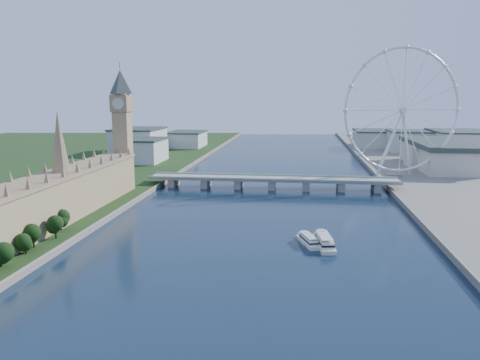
# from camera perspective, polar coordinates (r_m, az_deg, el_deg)

# --- Properties ---
(parliament_range) EXTENTS (24.00, 200.00, 70.00)m
(parliament_range) POSITION_cam_1_polar(r_m,az_deg,el_deg) (323.48, -20.80, -1.67)
(parliament_range) COLOR tan
(parliament_range) RESTS_ON ground
(big_ben) EXTENTS (20.02, 20.02, 110.00)m
(big_ben) POSITION_cam_1_polar(r_m,az_deg,el_deg) (415.67, -14.22, 7.87)
(big_ben) COLOR tan
(big_ben) RESTS_ON ground
(westminster_bridge) EXTENTS (220.00, 22.00, 9.50)m
(westminster_bridge) POSITION_cam_1_polar(r_m,az_deg,el_deg) (416.34, 3.94, -0.14)
(westminster_bridge) COLOR gray
(westminster_bridge) RESTS_ON ground
(london_eye) EXTENTS (113.60, 39.12, 124.30)m
(london_eye) POSITION_cam_1_polar(r_m,az_deg,el_deg) (474.11, 19.22, 7.99)
(london_eye) COLOR silver
(london_eye) RESTS_ON ground
(county_hall) EXTENTS (54.00, 144.00, 35.00)m
(county_hall) POSITION_cam_1_polar(r_m,az_deg,el_deg) (565.73, 22.74, 1.16)
(county_hall) COLOR beige
(county_hall) RESTS_ON ground
(city_skyline) EXTENTS (505.00, 280.00, 32.00)m
(city_skyline) POSITION_cam_1_polar(r_m,az_deg,el_deg) (672.25, 8.62, 4.63)
(city_skyline) COLOR beige
(city_skyline) RESTS_ON ground
(tour_boat_near) EXTENTS (14.69, 26.78, 5.72)m
(tour_boat_near) POSITION_cam_1_polar(r_m,az_deg,el_deg) (265.60, 8.36, -7.75)
(tour_boat_near) COLOR silver
(tour_boat_near) RESTS_ON ground
(tour_boat_far) EXTENTS (12.70, 32.85, 7.09)m
(tour_boat_far) POSITION_cam_1_polar(r_m,az_deg,el_deg) (262.88, 10.21, -8.00)
(tour_boat_far) COLOR beige
(tour_boat_far) RESTS_ON ground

